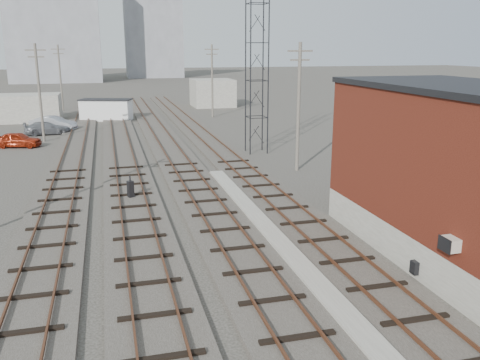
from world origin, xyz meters
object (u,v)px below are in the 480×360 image
object	(u,v)px
switch_stand	(131,189)
car_silver	(53,124)
car_red	(18,140)
car_grey	(47,128)
site_trailer	(106,110)

from	to	relation	value
switch_stand	car_silver	size ratio (longest dim) A/B	0.29
switch_stand	car_red	bearing A→B (deg)	91.94
car_red	car_grey	size ratio (longest dim) A/B	0.89
site_trailer	car_silver	world-z (taller)	site_trailer
switch_stand	car_silver	xyz separation A→B (m)	(-6.63, 27.85, 0.14)
site_trailer	car_silver	distance (m)	9.02
switch_stand	car_grey	size ratio (longest dim) A/B	0.31
switch_stand	car_silver	distance (m)	28.63
switch_stand	car_red	xyz separation A→B (m)	(-8.88, 19.08, 0.03)
switch_stand	car_red	size ratio (longest dim) A/B	0.34
site_trailer	switch_stand	bearing A→B (deg)	-70.71
switch_stand	car_grey	xyz separation A→B (m)	(-7.05, 25.67, 0.00)
switch_stand	site_trailer	size ratio (longest dim) A/B	0.21
car_red	switch_stand	bearing A→B (deg)	-140.87
switch_stand	car_grey	distance (m)	26.62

